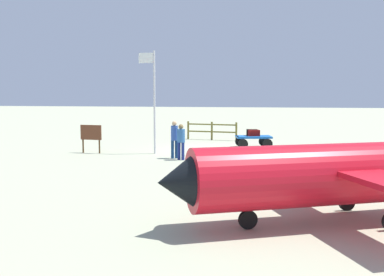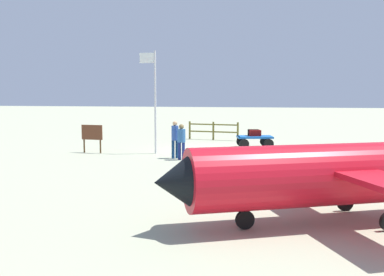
# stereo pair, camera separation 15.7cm
# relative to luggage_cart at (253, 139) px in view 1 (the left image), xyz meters

# --- Properties ---
(ground_plane) EXTENTS (120.00, 120.00, 0.00)m
(ground_plane) POSITION_rel_luggage_cart_xyz_m (2.44, 1.44, -0.46)
(ground_plane) COLOR #ABAF8F
(luggage_cart) EXTENTS (2.08, 1.59, 0.63)m
(luggage_cart) POSITION_rel_luggage_cart_xyz_m (0.00, 0.00, 0.00)
(luggage_cart) COLOR #165AAE
(luggage_cart) RESTS_ON ground
(suitcase_grey) EXTENTS (0.69, 0.52, 0.34)m
(suitcase_grey) POSITION_rel_luggage_cart_xyz_m (-0.03, -0.03, 0.34)
(suitcase_grey) COLOR maroon
(suitcase_grey) RESTS_ON luggage_cart
(suitcase_olive) EXTENTS (0.62, 0.37, 0.35)m
(suitcase_olive) POSITION_rel_luggage_cart_xyz_m (0.08, -0.26, 0.35)
(suitcase_olive) COLOR black
(suitcase_olive) RESTS_ON luggage_cart
(worker_lead) EXTENTS (0.45, 0.45, 1.73)m
(worker_lead) POSITION_rel_luggage_cart_xyz_m (3.54, 4.63, 0.54)
(worker_lead) COLOR navy
(worker_lead) RESTS_ON ground
(worker_trailing) EXTENTS (0.46, 0.46, 1.62)m
(worker_trailing) POSITION_rel_luggage_cart_xyz_m (3.16, 5.02, 0.50)
(worker_trailing) COLOR navy
(worker_trailing) RESTS_ON ground
(airplane_near) EXTENTS (8.12, 5.89, 3.10)m
(airplane_near) POSITION_rel_luggage_cart_xyz_m (-2.01, 14.19, 0.72)
(airplane_near) COLOR red
(airplane_near) RESTS_ON ground
(flagpole) EXTENTS (0.82, 0.10, 5.06)m
(flagpole) POSITION_rel_luggage_cart_xyz_m (4.87, 3.21, 2.45)
(flagpole) COLOR silver
(flagpole) RESTS_ON ground
(signboard) EXTENTS (1.13, 0.21, 1.41)m
(signboard) POSITION_rel_luggage_cart_xyz_m (8.00, 3.47, 0.48)
(signboard) COLOR #4C3319
(signboard) RESTS_ON ground
(wooden_fence) EXTENTS (3.24, 0.66, 1.15)m
(wooden_fence) POSITION_rel_luggage_cart_xyz_m (2.65, -3.46, 0.19)
(wooden_fence) COLOR brown
(wooden_fence) RESTS_ON ground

